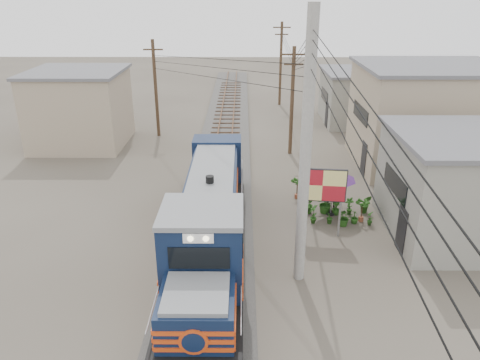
{
  "coord_description": "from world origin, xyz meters",
  "views": [
    {
      "loc": [
        1.33,
        -15.78,
        10.45
      ],
      "look_at": [
        1.2,
        4.02,
        2.2
      ],
      "focal_mm": 35.0,
      "sensor_mm": 36.0,
      "label": 1
    }
  ],
  "objects_px": {
    "locomotive": "(210,221)",
    "market_umbrella": "(334,175)",
    "billboard": "(322,187)",
    "vendor": "(331,190)"
  },
  "relations": [
    {
      "from": "billboard",
      "to": "vendor",
      "type": "height_order",
      "value": "billboard"
    },
    {
      "from": "locomotive",
      "to": "market_umbrella",
      "type": "bearing_deg",
      "value": 34.4
    },
    {
      "from": "billboard",
      "to": "market_umbrella",
      "type": "xyz_separation_m",
      "value": [
        0.89,
        2.09,
        -0.25
      ]
    },
    {
      "from": "billboard",
      "to": "vendor",
      "type": "distance_m",
      "value": 3.38
    },
    {
      "from": "locomotive",
      "to": "market_umbrella",
      "type": "relative_size",
      "value": 5.46
    },
    {
      "from": "market_umbrella",
      "to": "vendor",
      "type": "bearing_deg",
      "value": 82.12
    },
    {
      "from": "market_umbrella",
      "to": "vendor",
      "type": "xyz_separation_m",
      "value": [
        0.11,
        0.8,
        -1.18
      ]
    },
    {
      "from": "locomotive",
      "to": "vendor",
      "type": "distance_m",
      "value": 7.48
    },
    {
      "from": "locomotive",
      "to": "billboard",
      "type": "bearing_deg",
      "value": 20.61
    },
    {
      "from": "locomotive",
      "to": "vendor",
      "type": "xyz_separation_m",
      "value": [
        5.79,
        4.69,
        -0.7
      ]
    }
  ]
}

